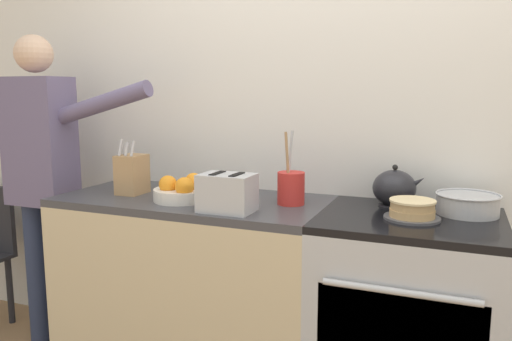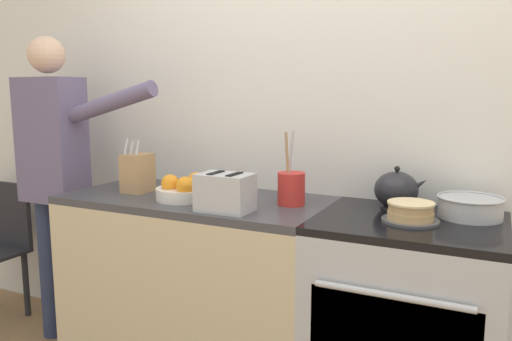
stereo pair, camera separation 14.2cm
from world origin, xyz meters
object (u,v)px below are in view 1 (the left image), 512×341
Objects in this scene: knife_block at (132,174)px; fruit_bowl at (183,191)px; mixing_bowl at (468,204)px; layer_cake at (412,210)px; tea_kettle at (395,188)px; stove_range at (405,324)px; toaster at (227,193)px; utensil_crock at (291,187)px; person_baker at (43,166)px.

fruit_bowl is at bearing -9.00° from knife_block.
mixing_bowl is 0.94× the size of knife_block.
layer_cake is 0.85× the size of mixing_bowl.
mixing_bowl is at bearing 9.70° from fruit_bowl.
stove_range is at bearing -64.76° from tea_kettle.
toaster is at bearing -149.54° from tea_kettle.
stove_range is 0.73m from utensil_crock.
knife_block is 0.60m from toaster.
knife_block reaches higher than tea_kettle.
tea_kettle is 0.72m from toaster.
utensil_crock reaches higher than layer_cake.
toaster is (-0.91, -0.31, 0.03)m from mixing_bowl.
toaster is (-0.70, -0.19, 0.52)m from stove_range.
mixing_bowl is 0.15× the size of person_baker.
layer_cake is 0.91× the size of toaster.
knife_block is at bearing -175.09° from utensil_crock.
utensil_crock is 1.36× the size of toaster.
fruit_bowl is at bearing -175.55° from stove_range.
person_baker reaches higher than mixing_bowl.
stove_range is 1.10m from fruit_bowl.
stove_range is 0.48m from layer_cake.
fruit_bowl is 0.15× the size of person_baker.
toaster reaches higher than stove_range.
person_baker is at bearing -175.77° from mixing_bowl.
utensil_crock reaches higher than tea_kettle.
fruit_bowl is (-0.47, -0.12, -0.03)m from utensil_crock.
utensil_crock is at bearing 6.85° from person_baker.
stove_range is at bearing 4.45° from fruit_bowl.
tea_kettle reaches higher than toaster.
knife_block is 0.31m from fruit_bowl.
layer_cake is 0.80× the size of knife_block.
person_baker is (-0.56, 0.00, 0.01)m from knife_block.
person_baker is at bearing 179.81° from knife_block.
fruit_bowl is at bearing 157.77° from toaster.
stove_range is at bearing 102.86° from layer_cake.
mixing_bowl reaches higher than stove_range.
tea_kettle is 0.44m from utensil_crock.
person_baker is (-1.34, -0.06, 0.03)m from utensil_crock.
layer_cake is at bearing 3.76° from person_baker.
layer_cake reaches higher than stove_range.
utensil_crock is 0.49m from fruit_bowl.
tea_kettle is at bearing 18.11° from utensil_crock.
tea_kettle is (-0.09, 0.21, 0.04)m from layer_cake.
knife_block is 0.83× the size of utensil_crock.
knife_block is (-1.20, -0.20, 0.02)m from tea_kettle.
tea_kettle is 0.13× the size of person_baker.
fruit_bowl is at bearing -164.15° from tea_kettle.
knife_block reaches higher than toaster.
layer_cake is at bearing -66.70° from tea_kettle.
utensil_crock is (-0.71, -0.09, 0.03)m from mixing_bowl.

